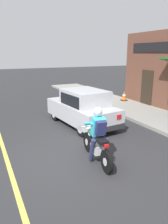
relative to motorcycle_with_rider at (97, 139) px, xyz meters
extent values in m
plane|color=#2B2B2D|center=(-0.56, 0.53, -0.68)|extent=(80.00, 80.00, 0.00)
cube|color=gray|center=(4.60, 3.53, -0.61)|extent=(2.60, 22.00, 0.14)
cube|color=#2D2319|center=(5.88, 4.63, 0.37)|extent=(0.04, 0.90, 2.10)
cylinder|color=black|center=(0.08, 0.72, -0.37)|extent=(0.17, 0.63, 0.62)
cylinder|color=silver|center=(0.08, 0.72, -0.37)|extent=(0.14, 0.23, 0.22)
cylinder|color=black|center=(-0.08, -0.67, -0.37)|extent=(0.17, 0.63, 0.62)
cylinder|color=silver|center=(-0.08, -0.67, -0.37)|extent=(0.14, 0.23, 0.22)
cube|color=silver|center=(-0.01, -0.03, -0.29)|extent=(0.32, 0.43, 0.24)
ellipsoid|color=#196B33|center=(0.02, 0.22, 0.12)|extent=(0.36, 0.55, 0.24)
cube|color=black|center=(-0.03, -0.26, 0.08)|extent=(0.32, 0.59, 0.10)
cylinder|color=silver|center=(0.07, 0.62, -0.05)|extent=(0.11, 0.33, 0.68)
cylinder|color=silver|center=(0.06, 0.50, 0.23)|extent=(0.56, 0.11, 0.04)
sphere|color=silver|center=(0.08, 0.67, 0.11)|extent=(0.16, 0.16, 0.16)
cylinder|color=silver|center=(0.11, -0.44, -0.39)|extent=(0.14, 0.56, 0.08)
cube|color=red|center=(-0.08, -0.62, 0.05)|extent=(0.13, 0.07, 0.08)
cylinder|color=#282D4C|center=(-0.19, -0.08, -0.25)|extent=(0.18, 0.36, 0.71)
cylinder|color=#282D4C|center=(0.17, -0.12, -0.25)|extent=(0.18, 0.36, 0.71)
cube|color=#33B2D1|center=(-0.01, -0.08, 0.40)|extent=(0.38, 0.36, 0.57)
cylinder|color=#33B2D1|center=(-0.18, 0.18, 0.44)|extent=(0.15, 0.53, 0.26)
cylinder|color=#33B2D1|center=(0.22, 0.14, 0.44)|extent=(0.15, 0.53, 0.26)
sphere|color=silver|center=(0.00, -0.02, 0.81)|extent=(0.26, 0.26, 0.26)
cube|color=navy|center=(-0.03, -0.24, 0.42)|extent=(0.31, 0.27, 0.42)
cylinder|color=black|center=(0.21, 4.34, -0.38)|extent=(0.24, 0.62, 0.60)
cylinder|color=silver|center=(0.21, 4.34, -0.38)|extent=(0.23, 0.35, 0.33)
cylinder|color=black|center=(1.65, 4.49, -0.38)|extent=(0.24, 0.62, 0.60)
cylinder|color=silver|center=(1.65, 4.49, -0.38)|extent=(0.23, 0.35, 0.33)
cylinder|color=black|center=(0.45, 1.96, -0.38)|extent=(0.24, 0.62, 0.60)
cylinder|color=silver|center=(0.45, 1.96, -0.38)|extent=(0.23, 0.35, 0.33)
cylinder|color=black|center=(1.89, 2.10, -0.38)|extent=(0.24, 0.62, 0.60)
cylinder|color=silver|center=(1.89, 2.10, -0.38)|extent=(0.23, 0.35, 0.33)
cube|color=#B7BABF|center=(1.05, 3.22, -0.08)|extent=(2.00, 3.85, 0.70)
cube|color=#B7BABF|center=(1.07, 2.97, 0.56)|extent=(1.62, 2.04, 0.66)
cube|color=black|center=(0.99, 3.84, 0.51)|extent=(1.35, 0.48, 0.51)
cube|color=black|center=(0.35, 2.90, 0.54)|extent=(0.18, 1.52, 0.46)
cube|color=black|center=(1.80, 3.05, 0.54)|extent=(0.18, 1.52, 0.46)
cube|color=silver|center=(0.36, 5.02, 0.04)|extent=(0.24, 0.06, 0.14)
cube|color=red|center=(0.73, 1.32, 0.06)|extent=(0.20, 0.06, 0.16)
cube|color=silver|center=(1.37, 5.12, 0.04)|extent=(0.24, 0.06, 0.14)
cube|color=red|center=(1.74, 1.42, 0.06)|extent=(0.20, 0.06, 0.16)
cube|color=#28282B|center=(0.87, 5.04, -0.33)|extent=(1.61, 0.28, 0.20)
cube|color=#28282B|center=(1.23, 1.40, -0.33)|extent=(1.61, 0.28, 0.20)
cube|color=black|center=(5.33, 6.00, -0.52)|extent=(0.36, 0.36, 0.04)
cone|color=orange|center=(5.33, 6.00, -0.22)|extent=(0.28, 0.28, 0.56)
cylinder|color=white|center=(5.33, 6.00, -0.20)|extent=(0.20, 0.20, 0.08)
camera|label=1|loc=(-2.87, -5.04, 2.38)|focal=35.00mm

